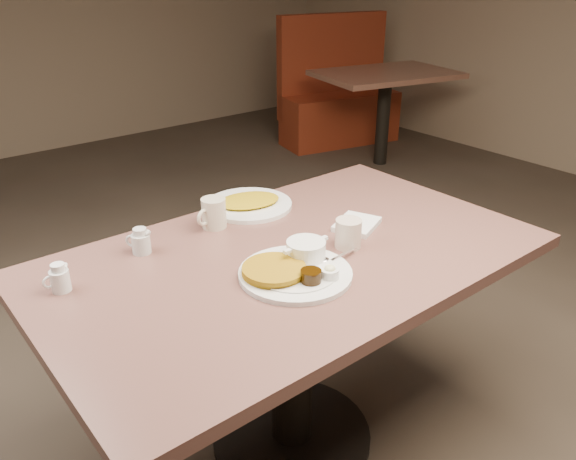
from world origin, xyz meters
TOP-DOWN VIEW (x-y plane):
  - room at (0.00, 0.00)m, footprint 7.04×8.04m
  - diner_table at (0.00, 0.00)m, footprint 1.50×0.90m
  - main_plate at (-0.07, -0.10)m, footprint 0.39×0.33m
  - coffee_mug_near at (0.16, -0.07)m, footprint 0.12×0.11m
  - napkin at (0.28, 0.01)m, footprint 0.19×0.17m
  - coffee_mug_far at (-0.08, 0.31)m, footprint 0.12×0.10m
  - creamer_left at (-0.62, 0.22)m, footprint 0.08×0.07m
  - creamer_right at (-0.35, 0.29)m, footprint 0.07×0.08m
  - hash_plate at (0.10, 0.37)m, footprint 0.38×0.38m
  - booth_back_right at (2.64, 2.50)m, footprint 1.30×1.44m

SIDE VIEW (x-z plane):
  - booth_back_right at x=2.64m, z-range -0.15..0.97m
  - diner_table at x=0.00m, z-range 0.21..0.96m
  - napkin at x=0.28m, z-range 0.75..0.77m
  - hash_plate at x=0.10m, z-range 0.75..0.78m
  - main_plate at x=-0.07m, z-range 0.74..0.81m
  - creamer_right at x=-0.35m, z-range 0.75..0.83m
  - creamer_left at x=-0.62m, z-range 0.75..0.83m
  - coffee_mug_near at x=0.16m, z-range 0.75..0.84m
  - coffee_mug_far at x=-0.08m, z-range 0.75..0.85m
  - room at x=0.00m, z-range -0.02..2.82m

